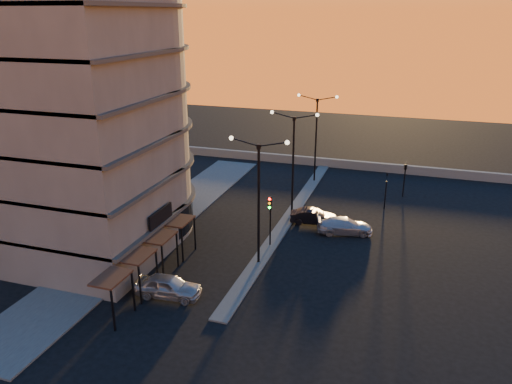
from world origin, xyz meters
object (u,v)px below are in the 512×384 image
object	(u,v)px
streetlamp_mid	(293,156)
traffic_light_main	(270,213)
car_wagon	(345,226)
car_sedan	(313,217)
car_hatchback	(168,286)

from	to	relation	value
streetlamp_mid	traffic_light_main	distance (m)	7.62
streetlamp_mid	car_wagon	world-z (taller)	streetlamp_mid
streetlamp_mid	car_sedan	xyz separation A→B (m)	(2.32, -1.52, -4.94)
traffic_light_main	car_wagon	size ratio (longest dim) A/B	0.92
car_hatchback	car_wagon	bearing A→B (deg)	-39.74
car_sedan	car_hatchback	bearing A→B (deg)	148.51
traffic_light_main	car_sedan	distance (m)	6.47
car_sedan	streetlamp_mid	bearing A→B (deg)	49.16
streetlamp_mid	car_hatchback	size ratio (longest dim) A/B	2.18
car_hatchback	streetlamp_mid	bearing A→B (deg)	-19.26
car_hatchback	car_wagon	size ratio (longest dim) A/B	0.95
traffic_light_main	car_hatchback	world-z (taller)	traffic_light_main
streetlamp_mid	car_hatchback	bearing A→B (deg)	-104.43
traffic_light_main	car_sedan	bearing A→B (deg)	67.55
streetlamp_mid	car_sedan	world-z (taller)	streetlamp_mid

